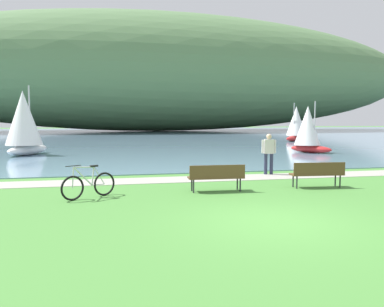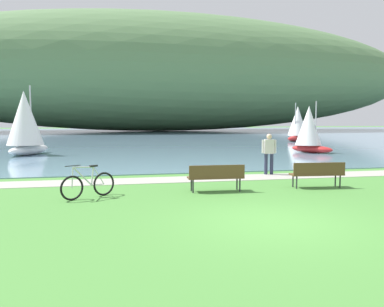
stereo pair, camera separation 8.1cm
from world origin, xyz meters
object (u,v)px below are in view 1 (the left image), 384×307
at_px(person_at_shoreline, 269,151).
at_px(sailboat_toward_hillside, 308,129).
at_px(park_bench_near_camera, 318,172).
at_px(sailboat_mid_bay, 296,123).
at_px(park_bench_further_along, 217,176).
at_px(sailboat_nearest_to_shore, 24,122).
at_px(bicycle_leaning_near_bench, 89,185).

height_order(person_at_shoreline, sailboat_toward_hillside, sailboat_toward_hillside).
height_order(park_bench_near_camera, sailboat_mid_bay, sailboat_mid_bay).
distance_m(person_at_shoreline, sailboat_toward_hillside, 11.27).
relative_size(park_bench_near_camera, sailboat_mid_bay, 0.47).
xyz_separation_m(park_bench_further_along, sailboat_nearest_to_shore, (-8.54, 14.24, 1.60)).
bearing_deg(sailboat_mid_bay, sailboat_nearest_to_shore, -155.20).
bearing_deg(sailboat_toward_hillside, sailboat_mid_bay, 66.65).
distance_m(park_bench_near_camera, park_bench_further_along, 3.56).
bearing_deg(sailboat_nearest_to_shore, person_at_shoreline, -42.93).
height_order(park_bench_near_camera, person_at_shoreline, person_at_shoreline).
relative_size(park_bench_further_along, sailboat_toward_hillside, 0.52).
bearing_deg(person_at_shoreline, sailboat_toward_hillside, 53.78).
relative_size(park_bench_near_camera, person_at_shoreline, 1.07).
distance_m(bicycle_leaning_near_bench, sailboat_nearest_to_shore, 15.26).
bearing_deg(bicycle_leaning_near_bench, sailboat_nearest_to_shore, 107.57).
height_order(park_bench_near_camera, sailboat_nearest_to_shore, sailboat_nearest_to_shore).
relative_size(person_at_shoreline, sailboat_toward_hillside, 0.49).
bearing_deg(sailboat_mid_bay, person_at_shoreline, -119.07).
height_order(bicycle_leaning_near_bench, sailboat_toward_hillside, sailboat_toward_hillside).
xyz_separation_m(park_bench_further_along, sailboat_toward_hillside, (9.83, 12.41, 1.15)).
bearing_deg(park_bench_near_camera, sailboat_toward_hillside, 63.18).
bearing_deg(sailboat_mid_bay, sailboat_toward_hillside, -113.35).
bearing_deg(person_at_shoreline, park_bench_further_along, -133.64).
relative_size(park_bench_near_camera, sailboat_toward_hillside, 0.53).
bearing_deg(person_at_shoreline, sailboat_mid_bay, 60.93).
relative_size(park_bench_near_camera, park_bench_further_along, 1.01).
bearing_deg(park_bench_further_along, sailboat_mid_bay, 58.68).
distance_m(sailboat_nearest_to_shore, sailboat_toward_hillside, 18.47).
relative_size(park_bench_further_along, bicycle_leaning_near_bench, 1.19).
bearing_deg(sailboat_nearest_to_shore, sailboat_toward_hillside, -5.68).
distance_m(park_bench_near_camera, person_at_shoreline, 3.38).
relative_size(park_bench_further_along, person_at_shoreline, 1.06).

